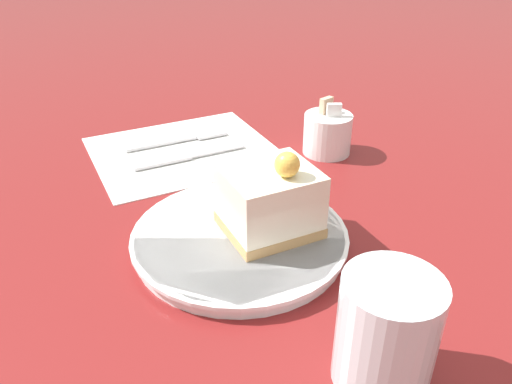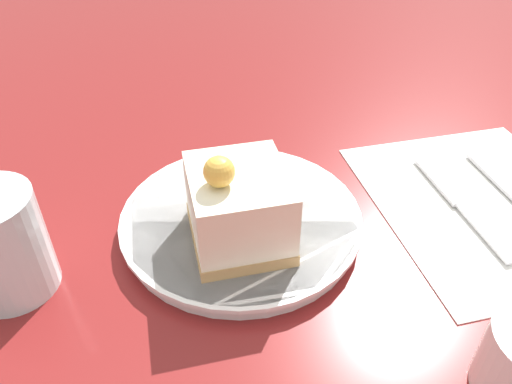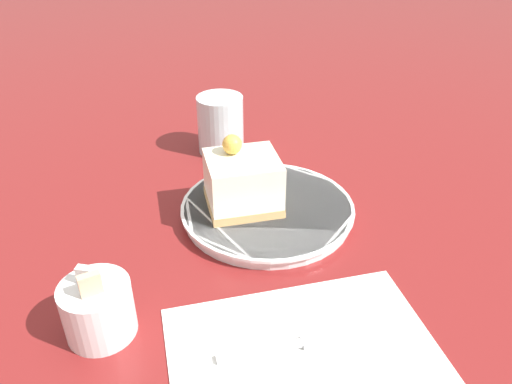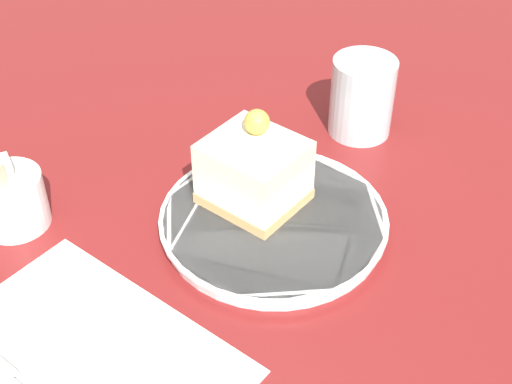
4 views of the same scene
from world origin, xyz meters
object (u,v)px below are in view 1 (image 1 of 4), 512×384
fork (186,139)px  sugar_bowl (327,133)px  drinking_glass (388,332)px  plate (240,238)px  cake_slice (268,200)px  knife (180,158)px

fork → sugar_bowl: 0.21m
fork → drinking_glass: drinking_glass is taller
fork → drinking_glass: (0.47, 0.00, 0.04)m
drinking_glass → fork: bearing=-179.6°
plate → sugar_bowl: (-0.16, 0.20, 0.02)m
cake_slice → drinking_glass: cake_slice is taller
plate → drinking_glass: (0.20, 0.03, 0.04)m
cake_slice → fork: 0.29m
plate → sugar_bowl: sugar_bowl is taller
fork → drinking_glass: 0.47m
sugar_bowl → drinking_glass: 0.39m
plate → cake_slice: cake_slice is taller
sugar_bowl → drinking_glass: (0.35, -0.17, 0.02)m
plate → cake_slice: (0.01, 0.03, 0.04)m
plate → knife: plate is taller
sugar_bowl → fork: bearing=-124.8°
plate → drinking_glass: bearing=9.3°
knife → sugar_bowl: sugar_bowl is taller
fork → drinking_glass: size_ratio=1.70×
fork → cake_slice: bearing=-1.7°
cake_slice → sugar_bowl: bearing=132.1°
sugar_bowl → plate: bearing=-52.0°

